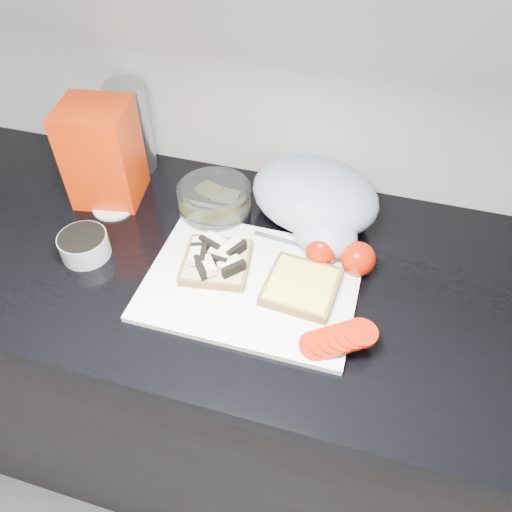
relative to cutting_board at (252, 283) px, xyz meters
The scene contains 14 objects.
base_cabinet 0.50m from the cutting_board, 159.65° to the left, with size 3.50×0.60×0.86m, color black.
countertop 0.16m from the cutting_board, 159.65° to the left, with size 3.50×0.64×0.04m, color black.
cutting_board is the anchor object (origin of this frame).
bread_left 0.08m from the cutting_board, 165.30° to the left, with size 0.15×0.15×0.04m.
bread_right 0.10m from the cutting_board, ahead, with size 0.15×0.15×0.02m.
tomato_slices 0.21m from the cutting_board, 28.27° to the right, with size 0.14×0.11×0.03m.
knife 0.14m from the cutting_board, 56.27° to the left, with size 0.18×0.03×0.01m.
seed_tub 0.35m from the cutting_board, behind, with size 0.10×0.10×0.05m.
tub_lid 0.39m from the cutting_board, 159.98° to the left, with size 0.09×0.09×0.01m, color silver.
glass_bowl 0.23m from the cutting_board, 127.11° to the left, with size 0.16×0.16×0.07m.
bread_bag 0.44m from the cutting_board, 155.58° to the left, with size 0.14×0.13×0.22m, color red.
steel_canister 0.49m from the cutting_board, 142.14° to the left, with size 0.09×0.09×0.21m, color #AAAAAF.
grocery_bag 0.23m from the cutting_board, 70.01° to the left, with size 0.33×0.31×0.12m.
whole_tomatoes 0.18m from the cutting_board, 32.25° to the left, with size 0.14×0.08×0.07m.
Camera 1 is at (0.33, 0.54, 1.63)m, focal length 35.00 mm.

